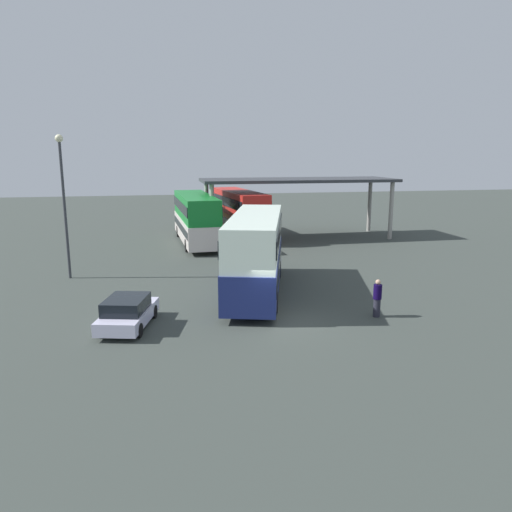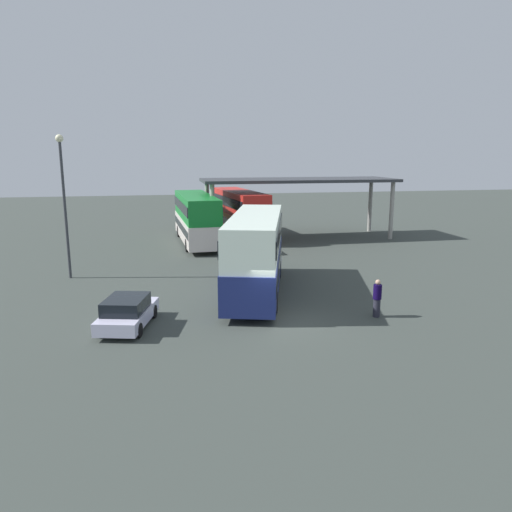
{
  "view_description": "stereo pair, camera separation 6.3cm",
  "coord_description": "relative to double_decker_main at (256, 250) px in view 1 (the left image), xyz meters",
  "views": [
    {
      "loc": [
        -4.94,
        -19.7,
        7.29
      ],
      "look_at": [
        -0.03,
        4.8,
        2.0
      ],
      "focal_mm": 33.9,
      "sensor_mm": 36.0,
      "label": 1
    },
    {
      "loc": [
        -4.88,
        -19.71,
        7.29
      ],
      "look_at": [
        -0.03,
        4.8,
        2.0
      ],
      "focal_mm": 33.9,
      "sensor_mm": 36.0,
      "label": 2
    }
  ],
  "objects": [
    {
      "name": "pedestrian_waiting",
      "position": [
        4.62,
        -4.98,
        -1.42
      ],
      "size": [
        0.38,
        0.38,
        1.75
      ],
      "rotation": [
        0.0,
        0.0,
        5.45
      ],
      "color": "#262633",
      "rests_on": "ground_plane"
    },
    {
      "name": "parked_hatchback",
      "position": [
        -6.43,
        -4.17,
        -1.62
      ],
      "size": [
        2.61,
        4.14,
        1.35
      ],
      "rotation": [
        0.0,
        0.0,
        1.33
      ],
      "color": "silver",
      "rests_on": "ground_plane"
    },
    {
      "name": "depot_canopy",
      "position": [
        7.01,
        16.31,
        2.52
      ],
      "size": [
        16.75,
        5.61,
        5.2
      ],
      "rotation": [
        0.0,
        0.0,
        0.0
      ],
      "color": "#33353A",
      "rests_on": "ground_plane"
    },
    {
      "name": "double_decker_near_canopy",
      "position": [
        -1.99,
        15.38,
        -0.08
      ],
      "size": [
        3.13,
        11.45,
        4.03
      ],
      "rotation": [
        0.0,
        0.0,
        1.62
      ],
      "color": "silver",
      "rests_on": "ground_plane"
    },
    {
      "name": "lamppost_tall",
      "position": [
        -10.33,
        5.2,
        2.92
      ],
      "size": [
        0.44,
        0.44,
        8.37
      ],
      "color": "#33353A",
      "rests_on": "ground_plane"
    },
    {
      "name": "double_decker_mid_row",
      "position": [
        2.02,
        17.92,
        -0.04
      ],
      "size": [
        3.76,
        11.0,
        4.1
      ],
      "rotation": [
        0.0,
        0.0,
        1.69
      ],
      "color": "orange",
      "rests_on": "ground_plane"
    },
    {
      "name": "ground_plane",
      "position": [
        0.02,
        -4.81,
        -2.3
      ],
      "size": [
        140.0,
        140.0,
        0.0
      ],
      "primitive_type": "plane",
      "color": "#39403B"
    },
    {
      "name": "double_decker_main",
      "position": [
        0.0,
        0.0,
        0.0
      ],
      "size": [
        5.22,
        10.93,
        4.19
      ],
      "rotation": [
        0.0,
        0.0,
        1.3
      ],
      "color": "navy",
      "rests_on": "ground_plane"
    }
  ]
}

